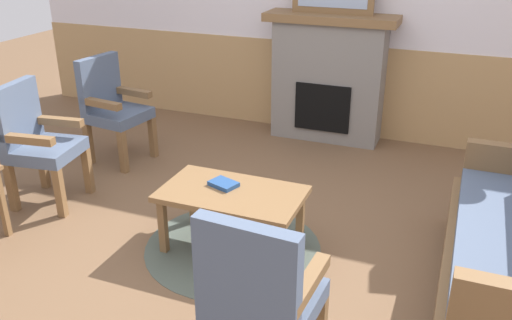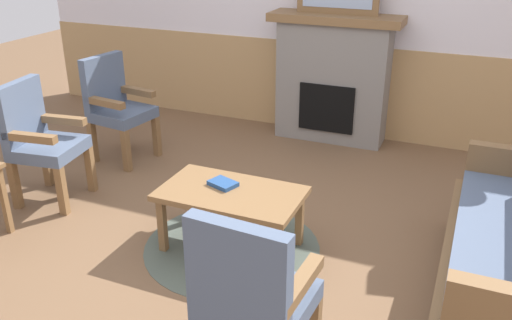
{
  "view_description": "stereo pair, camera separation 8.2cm",
  "coord_description": "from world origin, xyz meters",
  "px_view_note": "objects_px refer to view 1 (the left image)",
  "views": [
    {
      "loc": [
        1.3,
        -2.92,
        2.1
      ],
      "look_at": [
        0.0,
        0.35,
        0.55
      ],
      "focal_mm": 38.09,
      "sensor_mm": 36.0,
      "label": 1
    },
    {
      "loc": [
        1.37,
        -2.89,
        2.1
      ],
      "look_at": [
        0.0,
        0.35,
        0.55
      ],
      "focal_mm": 38.09,
      "sensor_mm": 36.0,
      "label": 2
    }
  ],
  "objects_px": {
    "coffee_table": "(232,199)",
    "armchair_near_fireplace": "(112,105)",
    "armchair_by_window_left": "(36,139)",
    "book_on_table": "(224,184)",
    "fireplace": "(328,77)",
    "armchair_front_left": "(259,296)"
  },
  "relations": [
    {
      "from": "coffee_table",
      "to": "armchair_by_window_left",
      "type": "height_order",
      "value": "armchair_by_window_left"
    },
    {
      "from": "coffee_table",
      "to": "book_on_table",
      "type": "distance_m",
      "value": 0.12
    },
    {
      "from": "fireplace",
      "to": "coffee_table",
      "type": "height_order",
      "value": "fireplace"
    },
    {
      "from": "fireplace",
      "to": "armchair_by_window_left",
      "type": "bearing_deg",
      "value": -128.41
    },
    {
      "from": "coffee_table",
      "to": "armchair_near_fireplace",
      "type": "height_order",
      "value": "armchair_near_fireplace"
    },
    {
      "from": "book_on_table",
      "to": "armchair_by_window_left",
      "type": "distance_m",
      "value": 1.63
    },
    {
      "from": "coffee_table",
      "to": "armchair_near_fireplace",
      "type": "bearing_deg",
      "value": 148.49
    },
    {
      "from": "armchair_near_fireplace",
      "to": "armchair_by_window_left",
      "type": "height_order",
      "value": "same"
    },
    {
      "from": "fireplace",
      "to": "book_on_table",
      "type": "xyz_separation_m",
      "value": [
        -0.14,
        -2.26,
        -0.2
      ]
    },
    {
      "from": "fireplace",
      "to": "book_on_table",
      "type": "distance_m",
      "value": 2.27
    },
    {
      "from": "armchair_by_window_left",
      "to": "armchair_front_left",
      "type": "bearing_deg",
      "value": -26.62
    },
    {
      "from": "armchair_near_fireplace",
      "to": "book_on_table",
      "type": "bearing_deg",
      "value": -31.45
    },
    {
      "from": "coffee_table",
      "to": "book_on_table",
      "type": "bearing_deg",
      "value": 147.43
    },
    {
      "from": "coffee_table",
      "to": "armchair_near_fireplace",
      "type": "distance_m",
      "value": 1.97
    },
    {
      "from": "armchair_near_fireplace",
      "to": "armchair_front_left",
      "type": "xyz_separation_m",
      "value": [
        2.29,
        -2.11,
        0.0
      ]
    },
    {
      "from": "coffee_table",
      "to": "armchair_by_window_left",
      "type": "xyz_separation_m",
      "value": [
        -1.71,
        0.09,
        0.15
      ]
    },
    {
      "from": "armchair_by_window_left",
      "to": "armchair_front_left",
      "type": "distance_m",
      "value": 2.61
    },
    {
      "from": "book_on_table",
      "to": "armchair_front_left",
      "type": "bearing_deg",
      "value": -58.24
    },
    {
      "from": "fireplace",
      "to": "coffee_table",
      "type": "distance_m",
      "value": 2.33
    },
    {
      "from": "armchair_front_left",
      "to": "armchair_by_window_left",
      "type": "bearing_deg",
      "value": 153.38
    },
    {
      "from": "book_on_table",
      "to": "coffee_table",
      "type": "bearing_deg",
      "value": -32.57
    },
    {
      "from": "fireplace",
      "to": "coffee_table",
      "type": "bearing_deg",
      "value": -91.26
    }
  ]
}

